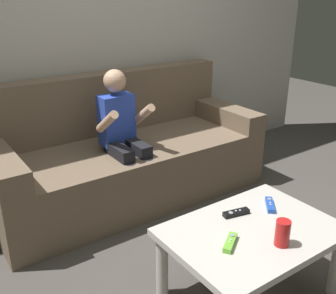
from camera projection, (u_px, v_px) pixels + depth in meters
name	position (u px, v px, depth m)	size (l,w,h in m)	color
ground_plane	(242.00, 271.00, 2.20)	(8.67, 8.67, 0.00)	#4C4742
wall_back	(103.00, 17.00, 2.92)	(4.33, 0.05, 2.50)	beige
couch	(126.00, 156.00, 2.94)	(1.95, 0.80, 0.87)	#75604C
person_seated_on_couch	(123.00, 133.00, 2.65)	(0.32, 0.39, 0.96)	black
coffee_table	(252.00, 240.00, 1.92)	(0.82, 0.58, 0.38)	beige
game_remote_blue_near_edge	(270.00, 205.00, 2.09)	(0.12, 0.13, 0.03)	blue
game_remote_black_center	(237.00, 213.00, 2.01)	(0.14, 0.06, 0.03)	black
game_remote_lime_far_corner	(230.00, 243.00, 1.78)	(0.14, 0.11, 0.03)	#72C638
soda_can	(283.00, 233.00, 1.76)	(0.07, 0.07, 0.12)	red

